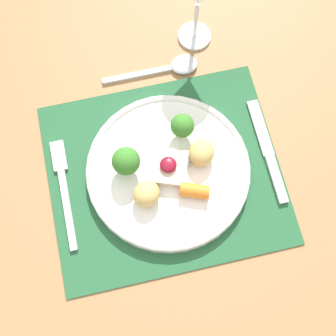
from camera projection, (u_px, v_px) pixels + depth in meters
ground_plane at (166, 243)px, 1.52m from camera, size 8.00×8.00×0.00m
dining_table at (165, 187)px, 0.90m from camera, size 1.30×1.19×0.74m
placemat at (165, 173)px, 0.82m from camera, size 0.40×0.35×0.00m
dinner_plate at (167, 168)px, 0.80m from camera, size 0.28×0.28×0.07m
fork at (64, 186)px, 0.80m from camera, size 0.02×0.20×0.01m
knife at (270, 157)px, 0.82m from camera, size 0.02×0.20×0.01m
spoon at (174, 67)px, 0.88m from camera, size 0.18×0.04×0.01m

